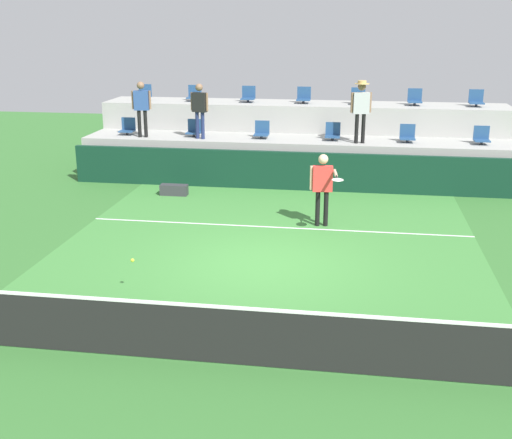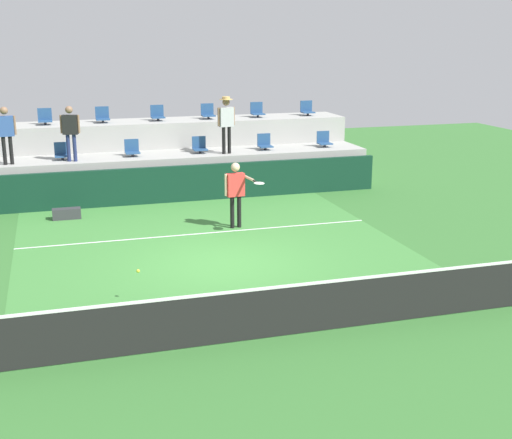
% 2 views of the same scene
% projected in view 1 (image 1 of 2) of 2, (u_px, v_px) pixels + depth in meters
% --- Properties ---
extents(ground_plane, '(40.00, 40.00, 0.00)m').
position_uv_depth(ground_plane, '(262.00, 264.00, 13.03)').
color(ground_plane, '#336B2D').
extents(court_inner_paint, '(9.00, 10.00, 0.01)m').
position_uv_depth(court_inner_paint, '(269.00, 247.00, 13.97)').
color(court_inner_paint, '#3D7F38').
rests_on(court_inner_paint, ground_plane).
extents(court_service_line, '(9.00, 0.06, 0.00)m').
position_uv_depth(court_service_line, '(277.00, 227.00, 15.29)').
color(court_service_line, white).
rests_on(court_service_line, ground_plane).
extents(tennis_net, '(10.48, 0.08, 1.07)m').
position_uv_depth(tennis_net, '(221.00, 333.00, 9.10)').
color(tennis_net, black).
rests_on(tennis_net, ground_plane).
extents(sponsor_backboard, '(13.00, 0.16, 1.10)m').
position_uv_depth(sponsor_backboard, '(293.00, 171.00, 18.53)').
color(sponsor_backboard, '#0F3323').
rests_on(sponsor_backboard, ground_plane).
extents(seating_tier_lower, '(13.00, 1.80, 1.25)m').
position_uv_depth(seating_tier_lower, '(297.00, 159.00, 19.73)').
color(seating_tier_lower, '#9E9E99').
rests_on(seating_tier_lower, ground_plane).
extents(seating_tier_upper, '(13.00, 1.80, 2.10)m').
position_uv_depth(seating_tier_upper, '(302.00, 135.00, 21.30)').
color(seating_tier_upper, '#9E9E99').
rests_on(seating_tier_upper, ground_plane).
extents(stadium_chair_lower_far_left, '(0.44, 0.40, 0.52)m').
position_uv_depth(stadium_chair_lower_far_left, '(128.00, 128.00, 20.20)').
color(stadium_chair_lower_far_left, '#2D2D33').
rests_on(stadium_chair_lower_far_left, seating_tier_lower).
extents(stadium_chair_lower_left, '(0.44, 0.40, 0.52)m').
position_uv_depth(stadium_chair_lower_left, '(194.00, 129.00, 19.88)').
color(stadium_chair_lower_left, '#2D2D33').
rests_on(stadium_chair_lower_left, seating_tier_lower).
extents(stadium_chair_lower_mid_left, '(0.44, 0.40, 0.52)m').
position_uv_depth(stadium_chair_lower_mid_left, '(262.00, 131.00, 19.58)').
color(stadium_chair_lower_mid_left, '#2D2D33').
rests_on(stadium_chair_lower_mid_left, seating_tier_lower).
extents(stadium_chair_lower_mid_right, '(0.44, 0.40, 0.52)m').
position_uv_depth(stadium_chair_lower_mid_right, '(333.00, 133.00, 19.26)').
color(stadium_chair_lower_mid_right, '#2D2D33').
rests_on(stadium_chair_lower_mid_right, seating_tier_lower).
extents(stadium_chair_lower_right, '(0.44, 0.40, 0.52)m').
position_uv_depth(stadium_chair_lower_right, '(407.00, 135.00, 18.94)').
color(stadium_chair_lower_right, '#2D2D33').
rests_on(stadium_chair_lower_right, seating_tier_lower).
extents(stadium_chair_lower_far_right, '(0.44, 0.40, 0.52)m').
position_uv_depth(stadium_chair_lower_far_right, '(482.00, 137.00, 18.64)').
color(stadium_chair_lower_far_right, '#2D2D33').
rests_on(stadium_chair_lower_far_right, seating_tier_lower).
extents(stadium_chair_upper_far_left, '(0.44, 0.40, 0.52)m').
position_uv_depth(stadium_chair_upper_far_left, '(144.00, 94.00, 21.64)').
color(stadium_chair_upper_far_left, '#2D2D33').
rests_on(stadium_chair_upper_far_left, seating_tier_upper).
extents(stadium_chair_upper_left, '(0.44, 0.40, 0.52)m').
position_uv_depth(stadium_chair_upper_left, '(194.00, 95.00, 21.39)').
color(stadium_chair_upper_left, '#2D2D33').
rests_on(stadium_chair_upper_left, seating_tier_upper).
extents(stadium_chair_upper_mid_left, '(0.44, 0.40, 0.52)m').
position_uv_depth(stadium_chair_upper_mid_left, '(248.00, 96.00, 21.13)').
color(stadium_chair_upper_mid_left, '#2D2D33').
rests_on(stadium_chair_upper_mid_left, seating_tier_upper).
extents(stadium_chair_upper_center, '(0.44, 0.40, 0.52)m').
position_uv_depth(stadium_chair_upper_center, '(304.00, 97.00, 20.86)').
color(stadium_chair_upper_center, '#2D2D33').
rests_on(stadium_chair_upper_center, seating_tier_upper).
extents(stadium_chair_upper_mid_right, '(0.44, 0.40, 0.52)m').
position_uv_depth(stadium_chair_upper_mid_right, '(358.00, 97.00, 20.61)').
color(stadium_chair_upper_mid_right, '#2D2D33').
rests_on(stadium_chair_upper_mid_right, seating_tier_upper).
extents(stadium_chair_upper_right, '(0.44, 0.40, 0.52)m').
position_uv_depth(stadium_chair_upper_right, '(415.00, 99.00, 20.35)').
color(stadium_chair_upper_right, '#2D2D33').
rests_on(stadium_chair_upper_right, seating_tier_upper).
extents(stadium_chair_upper_far_right, '(0.44, 0.40, 0.52)m').
position_uv_depth(stadium_chair_upper_far_right, '(476.00, 100.00, 20.07)').
color(stadium_chair_upper_far_right, '#2D2D33').
rests_on(stadium_chair_upper_far_right, seating_tier_upper).
extents(tennis_player, '(0.82, 1.18, 1.73)m').
position_uv_depth(tennis_player, '(323.00, 183.00, 15.08)').
color(tennis_player, black).
rests_on(tennis_player, ground_plane).
extents(spectator_in_grey, '(0.59, 0.25, 1.67)m').
position_uv_depth(spectator_in_grey, '(141.00, 104.00, 19.51)').
color(spectator_in_grey, black).
rests_on(spectator_in_grey, seating_tier_lower).
extents(spectator_in_white, '(0.58, 0.28, 1.64)m').
position_uv_depth(spectator_in_white, '(199.00, 106.00, 19.25)').
color(spectator_in_white, navy).
rests_on(spectator_in_white, seating_tier_lower).
extents(spectator_with_hat, '(0.60, 0.50, 1.79)m').
position_uv_depth(spectator_with_hat, '(361.00, 105.00, 18.52)').
color(spectator_with_hat, black).
rests_on(spectator_with_hat, seating_tier_lower).
extents(tennis_ball, '(0.07, 0.07, 0.07)m').
position_uv_depth(tennis_ball, '(132.00, 260.00, 11.49)').
color(tennis_ball, '#CCE033').
extents(equipment_bag, '(0.76, 0.28, 0.30)m').
position_uv_depth(equipment_bag, '(174.00, 190.00, 18.06)').
color(equipment_bag, '#333338').
rests_on(equipment_bag, ground_plane).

